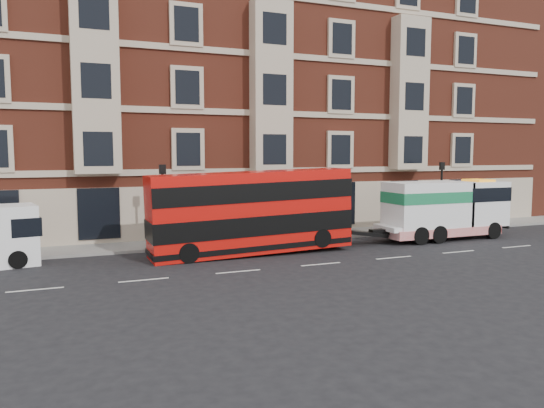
# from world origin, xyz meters

# --- Properties ---
(ground) EXTENTS (120.00, 120.00, 0.00)m
(ground) POSITION_xyz_m (0.00, 0.00, 0.00)
(ground) COLOR black
(ground) RESTS_ON ground
(sidewalk) EXTENTS (90.00, 3.00, 0.15)m
(sidewalk) POSITION_xyz_m (0.00, 7.50, 0.07)
(sidewalk) COLOR slate
(sidewalk) RESTS_ON ground
(victorian_terrace) EXTENTS (45.00, 12.00, 20.40)m
(victorian_terrace) POSITION_xyz_m (0.50, 15.00, 10.07)
(victorian_terrace) COLOR maroon
(victorian_terrace) RESTS_ON ground
(lamp_post_west) EXTENTS (0.35, 0.15, 4.35)m
(lamp_post_west) POSITION_xyz_m (-6.00, 6.20, 2.68)
(lamp_post_west) COLOR black
(lamp_post_west) RESTS_ON sidewalk
(lamp_post_east) EXTENTS (0.35, 0.15, 4.35)m
(lamp_post_east) POSITION_xyz_m (12.00, 6.20, 2.68)
(lamp_post_east) COLOR black
(lamp_post_east) RESTS_ON sidewalk
(double_decker_bus) EXTENTS (10.26, 2.35, 4.15)m
(double_decker_bus) POSITION_xyz_m (-2.08, 3.58, 2.20)
(double_decker_bus) COLOR red
(double_decker_bus) RESTS_ON ground
(tow_truck) EXTENTS (8.21, 2.43, 3.42)m
(tow_truck) POSITION_xyz_m (9.97, 3.58, 1.82)
(tow_truck) COLOR white
(tow_truck) RESTS_ON ground
(pedestrian) EXTENTS (0.79, 0.64, 1.86)m
(pedestrian) POSITION_xyz_m (-6.32, 6.31, 1.08)
(pedestrian) COLOR #201A34
(pedestrian) RESTS_ON sidewalk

